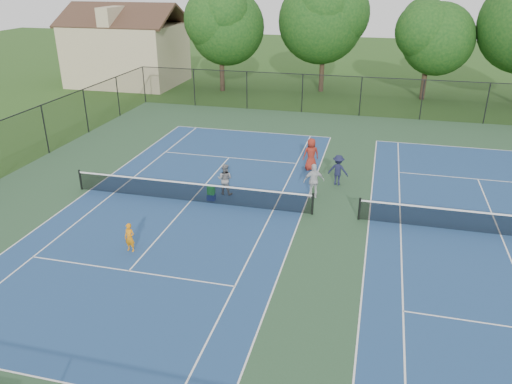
% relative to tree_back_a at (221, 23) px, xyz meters
% --- Properties ---
extents(ground, '(140.00, 140.00, 0.00)m').
position_rel_tree_back_a_xyz_m(ground, '(13.00, -24.00, -6.04)').
color(ground, '#234716').
rests_on(ground, ground).
extents(court_pad, '(36.00, 36.00, 0.01)m').
position_rel_tree_back_a_xyz_m(court_pad, '(13.00, -24.00, -6.03)').
color(court_pad, '#2A4B2D').
rests_on(court_pad, ground).
extents(tennis_court_left, '(12.00, 23.83, 1.07)m').
position_rel_tree_back_a_xyz_m(tennis_court_left, '(6.00, -24.00, -5.94)').
color(tennis_court_left, navy).
rests_on(tennis_court_left, ground).
extents(tennis_court_right, '(12.00, 23.83, 1.07)m').
position_rel_tree_back_a_xyz_m(tennis_court_right, '(20.00, -24.00, -5.94)').
color(tennis_court_right, navy).
rests_on(tennis_court_right, ground).
extents(perimeter_fence, '(36.08, 36.08, 3.02)m').
position_rel_tree_back_a_xyz_m(perimeter_fence, '(13.00, -24.00, -4.44)').
color(perimeter_fence, black).
rests_on(perimeter_fence, ground).
extents(tree_back_a, '(6.80, 6.80, 9.15)m').
position_rel_tree_back_a_xyz_m(tree_back_a, '(0.00, 0.00, 0.00)').
color(tree_back_a, '#2D2116').
rests_on(tree_back_a, ground).
extents(tree_back_b, '(7.60, 7.60, 10.03)m').
position_rel_tree_back_a_xyz_m(tree_back_b, '(9.00, 2.00, 0.56)').
color(tree_back_b, '#2D2116').
rests_on(tree_back_b, ground).
extents(tree_back_c, '(6.00, 6.00, 8.40)m').
position_rel_tree_back_a_xyz_m(tree_back_c, '(18.00, 1.00, -0.56)').
color(tree_back_c, '#2D2116').
rests_on(tree_back_c, ground).
extents(clapboard_house, '(10.80, 8.10, 7.65)m').
position_rel_tree_back_a_xyz_m(clapboard_house, '(-10.00, 1.00, -2.95)').
color(clapboard_house, tan).
rests_on(clapboard_house, ground).
extents(child_player, '(0.47, 0.33, 1.21)m').
position_rel_tree_back_a_xyz_m(child_player, '(5.39, -29.02, -5.44)').
color(child_player, orange).
rests_on(child_player, ground).
extents(instructor, '(0.81, 0.64, 1.59)m').
position_rel_tree_back_a_xyz_m(instructor, '(7.37, -22.74, -5.24)').
color(instructor, gray).
rests_on(instructor, ground).
extents(bystander_a, '(1.12, 0.78, 1.77)m').
position_rel_tree_back_a_xyz_m(bystander_a, '(11.72, -22.10, -5.16)').
color(bystander_a, silver).
rests_on(bystander_a, ground).
extents(bystander_b, '(1.13, 0.76, 1.63)m').
position_rel_tree_back_a_xyz_m(bystander_b, '(12.71, -20.16, -5.22)').
color(bystander_b, '#191C38').
rests_on(bystander_b, ground).
extents(bystander_c, '(1.06, 0.91, 1.83)m').
position_rel_tree_back_a_xyz_m(bystander_c, '(11.04, -18.37, -5.12)').
color(bystander_c, maroon).
rests_on(bystander_c, ground).
extents(ball_crate, '(0.38, 0.31, 0.31)m').
position_rel_tree_back_a_xyz_m(ball_crate, '(6.93, -23.60, -5.88)').
color(ball_crate, navy).
rests_on(ball_crate, ground).
extents(ball_hopper, '(0.35, 0.30, 0.44)m').
position_rel_tree_back_a_xyz_m(ball_hopper, '(6.93, -23.60, -5.51)').
color(ball_hopper, green).
rests_on(ball_hopper, ball_crate).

